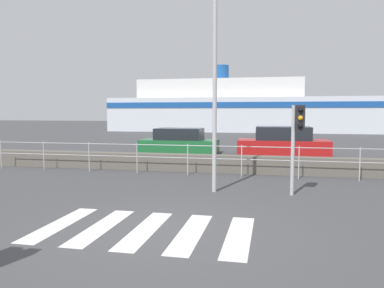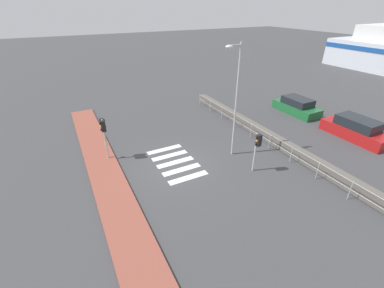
{
  "view_description": "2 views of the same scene",
  "coord_description": "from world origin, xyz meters",
  "px_view_note": "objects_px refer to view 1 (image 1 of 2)",
  "views": [
    {
      "loc": [
        1.94,
        -6.69,
        2.27
      ],
      "look_at": [
        0.1,
        2.0,
        1.5
      ],
      "focal_mm": 35.0,
      "sensor_mm": 36.0,
      "label": 1
    },
    {
      "loc": [
        11.98,
        -5.27,
        8.68
      ],
      "look_at": [
        -0.08,
        1.0,
        1.2
      ],
      "focal_mm": 24.0,
      "sensor_mm": 36.0,
      "label": 2
    }
  ],
  "objects_px": {
    "traffic_light_far": "(298,129)",
    "streetlamp": "(214,40)",
    "ferry_boat": "(248,109)",
    "parked_car_green": "(179,143)",
    "parked_car_red": "(283,143)"
  },
  "relations": [
    {
      "from": "traffic_light_far",
      "to": "parked_car_green",
      "type": "xyz_separation_m",
      "value": [
        -5.58,
        9.37,
        -1.21
      ]
    },
    {
      "from": "ferry_boat",
      "to": "parked_car_red",
      "type": "bearing_deg",
      "value": -82.39
    },
    {
      "from": "streetlamp",
      "to": "parked_car_green",
      "type": "distance_m",
      "value": 10.7
    },
    {
      "from": "traffic_light_far",
      "to": "parked_car_red",
      "type": "relative_size",
      "value": 0.53
    },
    {
      "from": "parked_car_green",
      "to": "traffic_light_far",
      "type": "bearing_deg",
      "value": -59.22
    },
    {
      "from": "ferry_boat",
      "to": "parked_car_green",
      "type": "bearing_deg",
      "value": -94.85
    },
    {
      "from": "streetlamp",
      "to": "ferry_boat",
      "type": "xyz_separation_m",
      "value": [
        -1.19,
        34.72,
        -1.66
      ]
    },
    {
      "from": "streetlamp",
      "to": "parked_car_green",
      "type": "height_order",
      "value": "streetlamp"
    },
    {
      "from": "traffic_light_far",
      "to": "parked_car_green",
      "type": "bearing_deg",
      "value": 120.78
    },
    {
      "from": "parked_car_green",
      "to": "parked_car_red",
      "type": "xyz_separation_m",
      "value": [
        5.51,
        0.0,
        0.06
      ]
    },
    {
      "from": "traffic_light_far",
      "to": "streetlamp",
      "type": "bearing_deg",
      "value": -176.57
    },
    {
      "from": "parked_car_red",
      "to": "streetlamp",
      "type": "bearing_deg",
      "value": -102.9
    },
    {
      "from": "traffic_light_far",
      "to": "parked_car_red",
      "type": "height_order",
      "value": "traffic_light_far"
    },
    {
      "from": "traffic_light_far",
      "to": "streetlamp",
      "type": "distance_m",
      "value": 3.29
    },
    {
      "from": "parked_car_green",
      "to": "parked_car_red",
      "type": "distance_m",
      "value": 5.51
    }
  ]
}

